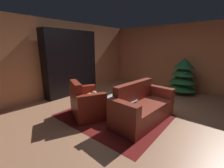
# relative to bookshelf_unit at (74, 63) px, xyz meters

# --- Properties ---
(ground_plane) EXTENTS (7.76, 7.76, 0.00)m
(ground_plane) POSITION_rel_bookshelf_unit_xyz_m (2.37, -0.18, -1.10)
(ground_plane) COLOR #B07A58
(wall_back) EXTENTS (5.35, 0.06, 2.52)m
(wall_back) POSITION_rel_bookshelf_unit_xyz_m (2.37, 3.09, 0.16)
(wall_back) COLOR #D58253
(wall_back) RESTS_ON ground
(wall_left) EXTENTS (0.06, 6.59, 2.52)m
(wall_left) POSITION_rel_bookshelf_unit_xyz_m (-0.28, -0.18, 0.16)
(wall_left) COLOR #D58253
(wall_left) RESTS_ON ground
(area_rug) EXTENTS (2.44, 1.97, 0.01)m
(area_rug) POSITION_rel_bookshelf_unit_xyz_m (2.29, -0.60, -1.10)
(area_rug) COLOR maroon
(area_rug) RESTS_ON ground
(bookshelf_unit) EXTENTS (0.40, 1.95, 2.20)m
(bookshelf_unit) POSITION_rel_bookshelf_unit_xyz_m (0.00, 0.00, 0.00)
(bookshelf_unit) COLOR black
(bookshelf_unit) RESTS_ON ground
(armchair_red) EXTENTS (1.14, 1.01, 0.88)m
(armchair_red) POSITION_rel_bookshelf_unit_xyz_m (1.75, -1.01, -0.79)
(armchair_red) COLOR maroon
(armchair_red) RESTS_ON ground
(couch_red) EXTENTS (0.83, 1.70, 0.88)m
(couch_red) POSITION_rel_bookshelf_unit_xyz_m (2.94, -0.37, -0.79)
(couch_red) COLOR maroon
(couch_red) RESTS_ON ground
(coffee_table) EXTENTS (0.77, 0.77, 0.47)m
(coffee_table) POSITION_rel_bookshelf_unit_xyz_m (2.43, -0.46, -0.67)
(coffee_table) COLOR black
(coffee_table) RESTS_ON ground
(book_stack_on_table) EXTENTS (0.23, 0.18, 0.12)m
(book_stack_on_table) POSITION_rel_bookshelf_unit_xyz_m (2.45, -0.47, -0.56)
(book_stack_on_table) COLOR #3C7E47
(book_stack_on_table) RESTS_ON coffee_table
(bottle_on_table) EXTENTS (0.07, 0.07, 0.23)m
(bottle_on_table) POSITION_rel_bookshelf_unit_xyz_m (2.64, -0.51, -0.54)
(bottle_on_table) COLOR #5A2F1F
(bottle_on_table) RESTS_ON coffee_table
(decorated_tree) EXTENTS (1.00, 1.00, 1.27)m
(decorated_tree) POSITION_rel_bookshelf_unit_xyz_m (3.03, 2.41, -0.46)
(decorated_tree) COLOR brown
(decorated_tree) RESTS_ON ground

